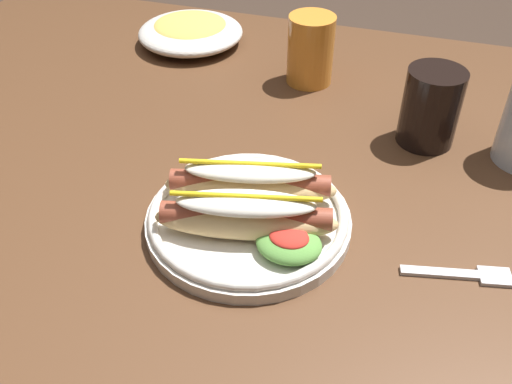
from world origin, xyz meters
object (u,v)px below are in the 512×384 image
object	(u,v)px
hot_dog_plate	(250,211)
side_bowl	(191,31)
extra_cup	(311,50)
fork	(466,275)
soda_cup	(431,107)

from	to	relation	value
hot_dog_plate	side_bowl	bearing A→B (deg)	120.41
extra_cup	fork	bearing A→B (deg)	-54.70
hot_dog_plate	soda_cup	bearing A→B (deg)	54.22
fork	soda_cup	distance (m)	0.27
hot_dog_plate	extra_cup	bearing A→B (deg)	92.88
soda_cup	extra_cup	size ratio (longest dim) A/B	0.98
fork	extra_cup	size ratio (longest dim) A/B	1.07
soda_cup	extra_cup	bearing A→B (deg)	148.52
soda_cup	extra_cup	world-z (taller)	extra_cup
side_bowl	soda_cup	bearing A→B (deg)	-23.89
soda_cup	side_bowl	size ratio (longest dim) A/B	0.57
fork	side_bowl	world-z (taller)	side_bowl
hot_dog_plate	side_bowl	distance (m)	0.53
hot_dog_plate	side_bowl	xyz separation A→B (m)	(-0.27, 0.45, -0.00)
fork	soda_cup	world-z (taller)	soda_cup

